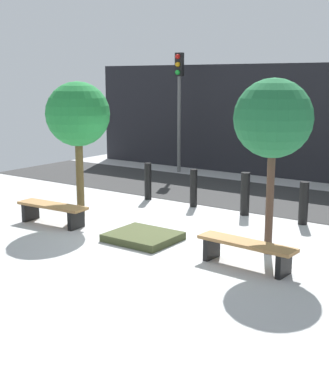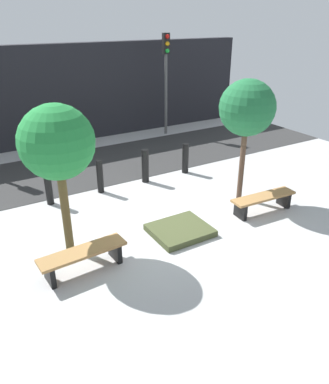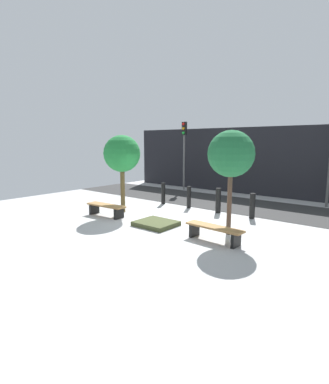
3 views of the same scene
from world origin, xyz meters
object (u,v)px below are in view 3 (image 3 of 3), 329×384
object	(u,v)px
planter_bed	(156,224)
bollard_left	(189,197)
tree_behind_right_bench	(231,154)
bench_left	(106,208)
bollard_center	(218,201)
bollard_far_left	(163,193)
bench_right	(214,230)
tree_behind_left_bench	(122,154)
traffic_light_west	(184,144)
bollard_right	(252,206)

from	to	relation	value
planter_bed	bollard_left	xyz separation A→B (m)	(-0.73, 3.06, 0.41)
planter_bed	tree_behind_right_bench	bearing A→B (deg)	16.31
bench_left	planter_bed	world-z (taller)	bench_left
bollard_center	tree_behind_right_bench	bearing A→B (deg)	-54.46
bollard_far_left	bollard_left	bearing A→B (deg)	0.00
bench_left	bollard_far_left	world-z (taller)	bollard_far_left
bench_right	tree_behind_left_bench	xyz separation A→B (m)	(-4.82, 0.91, 2.06)
bench_left	traffic_light_west	distance (m)	7.92
bench_right	bollard_left	bearing A→B (deg)	137.40
tree_behind_left_bench	traffic_light_west	world-z (taller)	traffic_light_west
bench_right	bollard_right	world-z (taller)	bollard_right
planter_bed	bollard_right	distance (m)	3.79
bollard_center	bollard_far_left	bearing A→B (deg)	180.00
traffic_light_west	bollard_right	bearing A→B (deg)	-33.87
planter_bed	bench_right	bearing A→B (deg)	-4.74
bench_left	bollard_left	bearing A→B (deg)	59.21
planter_bed	tree_behind_right_bench	distance (m)	3.50
bollard_center	bollard_right	distance (m)	1.46
bollard_far_left	tree_behind_left_bench	bearing A→B (deg)	-95.50
bench_right	bollard_far_left	world-z (taller)	bollard_far_left
bench_right	traffic_light_west	world-z (taller)	traffic_light_west
tree_behind_left_bench	bollard_left	bearing A→B (deg)	54.46
bench_right	traffic_light_west	bearing A→B (deg)	134.23
bollard_right	traffic_light_west	world-z (taller)	traffic_light_west
tree_behind_left_bench	bollard_right	bearing A→B (deg)	27.14
planter_bed	bollard_far_left	distance (m)	3.79
bollard_center	traffic_light_west	size ratio (longest dim) A/B	0.25
bench_left	bollard_right	world-z (taller)	bollard_right
bollard_right	bollard_left	bearing A→B (deg)	180.00
tree_behind_right_bench	traffic_light_west	size ratio (longest dim) A/B	0.80
planter_bed	bollard_right	xyz separation A→B (m)	(2.19, 3.06, 0.41)
bench_right	traffic_light_west	xyz separation A→B (m)	(-6.35, 7.37, 2.46)
tree_behind_right_bench	traffic_light_west	distance (m)	9.07
bollard_center	bollard_left	bearing A→B (deg)	180.00
bench_left	tree_behind_left_bench	xyz separation A→B (m)	(0.00, 0.91, 2.06)
bench_left	planter_bed	bearing A→B (deg)	1.24
tree_behind_right_bench	bollard_left	distance (m)	4.42
tree_behind_left_bench	bench_right	bearing A→B (deg)	-10.63
bollard_left	bollard_center	bearing A→B (deg)	0.00
tree_behind_right_bench	bollard_left	size ratio (longest dim) A/B	3.33
tree_behind_left_bench	bollard_center	bearing A→B (deg)	36.89
planter_bed	traffic_light_west	distance (m)	8.62
bollard_far_left	traffic_light_west	bearing A→B (deg)	113.10
bench_right	bollard_far_left	xyz separation A→B (m)	(-4.60, 3.26, 0.17)
bollard_center	planter_bed	bearing A→B (deg)	-103.38
tree_behind_right_bench	tree_behind_left_bench	bearing A→B (deg)	180.00
bench_right	bollard_left	size ratio (longest dim) A/B	1.86
tree_behind_right_bench	traffic_light_west	bearing A→B (deg)	134.48
bollard_far_left	bollard_right	world-z (taller)	bollard_far_left
bench_left	tree_behind_right_bench	bearing A→B (deg)	7.14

